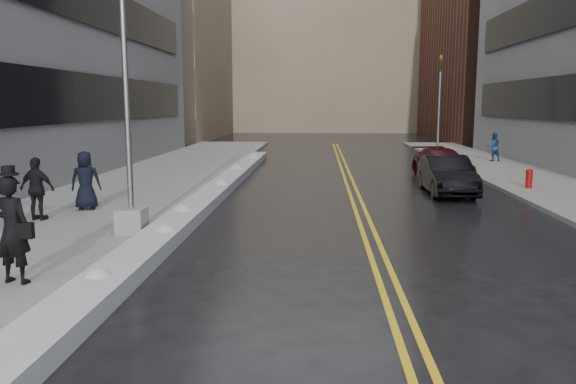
# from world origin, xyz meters

# --- Properties ---
(ground) EXTENTS (160.00, 160.00, 0.00)m
(ground) POSITION_xyz_m (0.00, 0.00, 0.00)
(ground) COLOR black
(ground) RESTS_ON ground
(sidewalk_west) EXTENTS (5.50, 50.00, 0.15)m
(sidewalk_west) POSITION_xyz_m (-5.75, 10.00, 0.07)
(sidewalk_west) COLOR gray
(sidewalk_west) RESTS_ON ground
(sidewalk_east) EXTENTS (4.00, 50.00, 0.15)m
(sidewalk_east) POSITION_xyz_m (10.00, 10.00, 0.07)
(sidewalk_east) COLOR gray
(sidewalk_east) RESTS_ON ground
(lane_line_left) EXTENTS (0.12, 50.00, 0.01)m
(lane_line_left) POSITION_xyz_m (2.35, 10.00, 0.00)
(lane_line_left) COLOR gold
(lane_line_left) RESTS_ON ground
(lane_line_right) EXTENTS (0.12, 50.00, 0.01)m
(lane_line_right) POSITION_xyz_m (2.65, 10.00, 0.00)
(lane_line_right) COLOR gold
(lane_line_right) RESTS_ON ground
(snow_ridge) EXTENTS (0.90, 30.00, 0.34)m
(snow_ridge) POSITION_xyz_m (-2.45, 8.00, 0.17)
(snow_ridge) COLOR silver
(snow_ridge) RESTS_ON ground
(building_west_far) EXTENTS (14.00, 22.00, 18.00)m
(building_west_far) POSITION_xyz_m (-15.50, 44.00, 9.00)
(building_west_far) COLOR gray
(building_west_far) RESTS_ON ground
(building_far) EXTENTS (36.00, 16.00, 22.00)m
(building_far) POSITION_xyz_m (2.00, 60.00, 11.00)
(building_far) COLOR gray
(building_far) RESTS_ON ground
(lamppost) EXTENTS (0.65, 0.65, 7.62)m
(lamppost) POSITION_xyz_m (-3.30, 2.00, 2.53)
(lamppost) COLOR gray
(lamppost) RESTS_ON sidewalk_west
(fire_hydrant) EXTENTS (0.26, 0.26, 0.73)m
(fire_hydrant) POSITION_xyz_m (9.00, 10.00, 0.55)
(fire_hydrant) COLOR maroon
(fire_hydrant) RESTS_ON sidewalk_east
(traffic_signal) EXTENTS (0.16, 0.20, 6.00)m
(traffic_signal) POSITION_xyz_m (8.50, 24.00, 3.40)
(traffic_signal) COLOR gray
(traffic_signal) RESTS_ON sidewalk_east
(pedestrian_fedora) EXTENTS (0.77, 0.59, 1.90)m
(pedestrian_fedora) POSITION_xyz_m (-4.05, -1.90, 1.10)
(pedestrian_fedora) COLOR black
(pedestrian_fedora) RESTS_ON sidewalk_west
(pedestrian_c) EXTENTS (0.96, 0.76, 1.73)m
(pedestrian_c) POSITION_xyz_m (-5.64, 4.91, 1.02)
(pedestrian_c) COLOR black
(pedestrian_c) RESTS_ON sidewalk_west
(pedestrian_d) EXTENTS (1.05, 0.56, 1.70)m
(pedestrian_d) POSITION_xyz_m (-6.30, 3.34, 1.00)
(pedestrian_d) COLOR black
(pedestrian_d) RESTS_ON sidewalk_west
(pedestrian_east) EXTENTS (0.86, 0.72, 1.56)m
(pedestrian_east) POSITION_xyz_m (10.69, 20.01, 0.93)
(pedestrian_east) COLOR navy
(pedestrian_east) RESTS_ON sidewalk_east
(car_black) EXTENTS (1.49, 4.22, 1.39)m
(car_black) POSITION_xyz_m (5.84, 9.34, 0.69)
(car_black) COLOR black
(car_black) RESTS_ON ground
(car_maroon) EXTENTS (2.30, 4.61, 1.29)m
(car_maroon) POSITION_xyz_m (6.65, 13.96, 0.64)
(car_maroon) COLOR #410A14
(car_maroon) RESTS_ON ground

